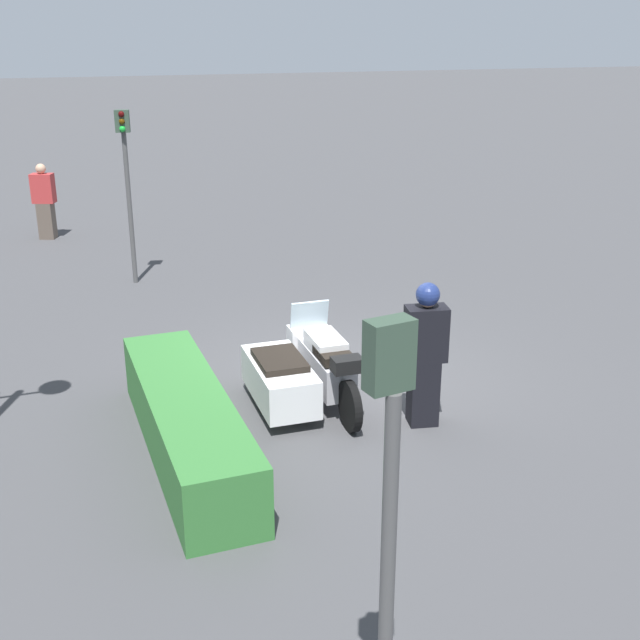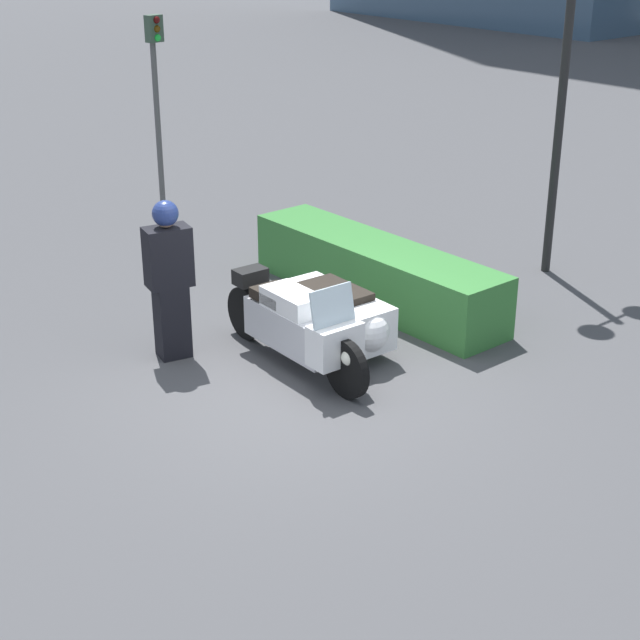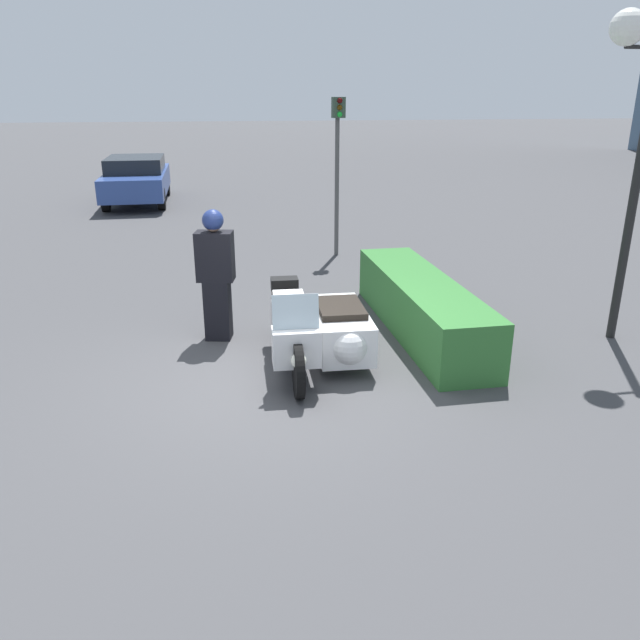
{
  "view_description": "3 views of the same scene",
  "coord_description": "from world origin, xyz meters",
  "px_view_note": "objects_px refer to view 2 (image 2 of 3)",
  "views": [
    {
      "loc": [
        -9.61,
        3.84,
        4.67
      ],
      "look_at": [
        -0.53,
        0.44,
        1.15
      ],
      "focal_mm": 45.0,
      "sensor_mm": 36.0,
      "label": 1
    },
    {
      "loc": [
        7.34,
        -5.8,
        4.82
      ],
      "look_at": [
        -0.01,
        0.34,
        0.71
      ],
      "focal_mm": 55.0,
      "sensor_mm": 36.0,
      "label": 2
    },
    {
      "loc": [
        6.88,
        -0.6,
        3.29
      ],
      "look_at": [
        0.08,
        0.63,
        0.79
      ],
      "focal_mm": 35.0,
      "sensor_mm": 36.0,
      "label": 3
    }
  ],
  "objects_px": {
    "police_motorcycle": "(321,320)",
    "hedge_bush_curbside": "(376,273)",
    "officer_rider": "(169,276)",
    "twin_lamp_post": "(570,11)",
    "traffic_light_far": "(157,88)"
  },
  "relations": [
    {
      "from": "officer_rider",
      "to": "hedge_bush_curbside",
      "type": "relative_size",
      "value": 0.47
    },
    {
      "from": "police_motorcycle",
      "to": "officer_rider",
      "type": "distance_m",
      "value": 1.77
    },
    {
      "from": "hedge_bush_curbside",
      "to": "twin_lamp_post",
      "type": "xyz_separation_m",
      "value": [
        0.71,
        2.63,
        3.13
      ]
    },
    {
      "from": "police_motorcycle",
      "to": "hedge_bush_curbside",
      "type": "bearing_deg",
      "value": 120.27
    },
    {
      "from": "police_motorcycle",
      "to": "hedge_bush_curbside",
      "type": "relative_size",
      "value": 0.65
    },
    {
      "from": "hedge_bush_curbside",
      "to": "traffic_light_far",
      "type": "distance_m",
      "value": 5.08
    },
    {
      "from": "hedge_bush_curbside",
      "to": "traffic_light_far",
      "type": "xyz_separation_m",
      "value": [
        -4.76,
        -0.26,
        1.75
      ]
    },
    {
      "from": "traffic_light_far",
      "to": "hedge_bush_curbside",
      "type": "bearing_deg",
      "value": -4.58
    },
    {
      "from": "officer_rider",
      "to": "traffic_light_far",
      "type": "distance_m",
      "value": 5.36
    },
    {
      "from": "officer_rider",
      "to": "traffic_light_far",
      "type": "bearing_deg",
      "value": -18.28
    },
    {
      "from": "officer_rider",
      "to": "traffic_light_far",
      "type": "xyz_separation_m",
      "value": [
        -4.5,
        2.65,
        1.17
      ]
    },
    {
      "from": "traffic_light_far",
      "to": "officer_rider",
      "type": "bearing_deg",
      "value": -38.24
    },
    {
      "from": "police_motorcycle",
      "to": "twin_lamp_post",
      "type": "xyz_separation_m",
      "value": [
        -0.16,
        4.29,
        3.06
      ]
    },
    {
      "from": "officer_rider",
      "to": "hedge_bush_curbside",
      "type": "xyz_separation_m",
      "value": [
        0.25,
        2.92,
        -0.58
      ]
    },
    {
      "from": "officer_rider",
      "to": "twin_lamp_post",
      "type": "relative_size",
      "value": 0.43
    }
  ]
}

